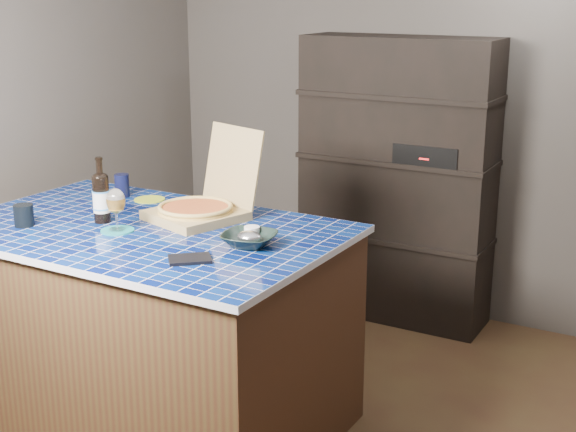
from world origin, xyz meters
The scene contains 14 objects.
room centered at (0.00, 0.00, 1.25)m, with size 3.50×3.50×3.50m.
shelving_unit centered at (0.00, 1.53, 0.90)m, with size 1.20×0.41×1.80m.
kitchen_island centered at (-0.52, -0.31, 0.50)m, with size 1.85×1.19×1.00m.
pizza_box centered at (-0.38, -0.06, 1.06)m, with size 0.51×0.57×0.42m.
mead_bottle centered at (-0.75, -0.34, 1.13)m, with size 0.08×0.08×0.32m.
teal_trivet centered at (-0.59, -0.42, 1.01)m, with size 0.15×0.15×0.01m, color #187C7F.
wine_glass centered at (-0.59, -0.42, 1.14)m, with size 0.09×0.09×0.20m.
tumbler centered at (-1.03, -0.57, 1.06)m, with size 0.09×0.09×0.10m, color black.
dvd_case centered at (-0.06, -0.59, 1.01)m, with size 0.12×0.17×0.01m, color black.
bowl centered at (0.05, -0.30, 1.03)m, with size 0.24×0.24×0.06m, color black.
foil_contents centered at (0.05, -0.30, 1.04)m, with size 0.11×0.09×0.05m, color #AAADB6.
white_jar centered at (0.01, -0.22, 1.03)m, with size 0.07×0.07×0.06m, color white.
navy_cup centered at (-0.99, 0.08, 1.07)m, with size 0.08×0.08×0.12m, color black.
green_trivet centered at (-0.82, 0.10, 1.01)m, with size 0.16×0.16×0.01m, color #B8CC2B.
Camera 1 is at (1.82, -3.10, 2.09)m, focal length 50.00 mm.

